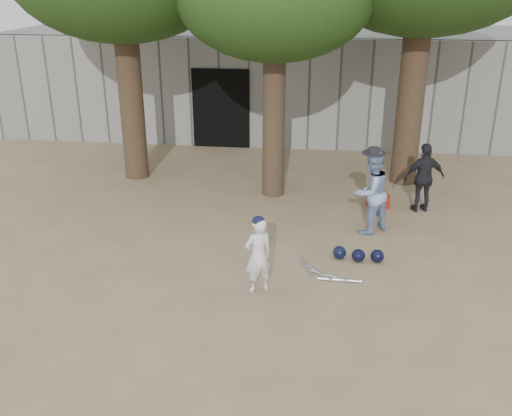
# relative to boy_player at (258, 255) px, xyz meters

# --- Properties ---
(ground) EXTENTS (70.00, 70.00, 0.00)m
(ground) POSITION_rel_boy_player_xyz_m (-0.76, 0.06, -0.61)
(ground) COLOR #937C5E
(ground) RESTS_ON ground
(boy_player) EXTENTS (0.53, 0.48, 1.22)m
(boy_player) POSITION_rel_boy_player_xyz_m (0.00, 0.00, 0.00)
(boy_player) COLOR white
(boy_player) RESTS_ON ground
(spectator_blue) EXTENTS (0.98, 0.97, 1.60)m
(spectator_blue) POSITION_rel_boy_player_xyz_m (1.84, 2.45, 0.19)
(spectator_blue) COLOR #85A0CE
(spectator_blue) RESTS_ON ground
(spectator_dark) EXTENTS (0.91, 0.56, 1.45)m
(spectator_dark) POSITION_rel_boy_player_xyz_m (3.00, 3.63, 0.12)
(spectator_dark) COLOR black
(spectator_dark) RESTS_ON ground
(red_bag) EXTENTS (0.48, 0.40, 0.30)m
(red_bag) POSITION_rel_boy_player_xyz_m (2.12, 3.73, -0.46)
(red_bag) COLOR maroon
(red_bag) RESTS_ON ground
(back_building) EXTENTS (16.00, 5.24, 3.00)m
(back_building) POSITION_rel_boy_player_xyz_m (-0.76, 10.39, 0.89)
(back_building) COLOR gray
(back_building) RESTS_ON ground
(helmet_row) EXTENTS (0.87, 0.31, 0.23)m
(helmet_row) POSITION_rel_boy_player_xyz_m (1.60, 1.19, -0.49)
(helmet_row) COLOR black
(helmet_row) RESTS_ON ground
(bat_pile) EXTENTS (1.05, 0.77, 0.06)m
(bat_pile) POSITION_rel_boy_player_xyz_m (0.99, 0.60, -0.58)
(bat_pile) COLOR silver
(bat_pile) RESTS_ON ground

